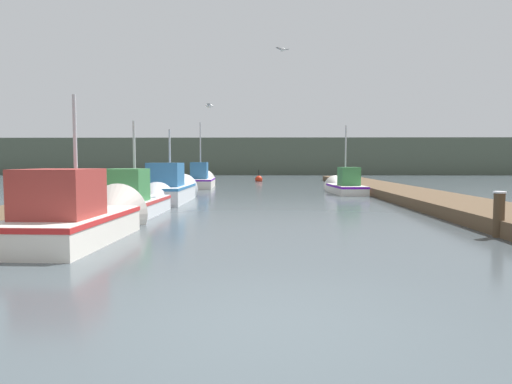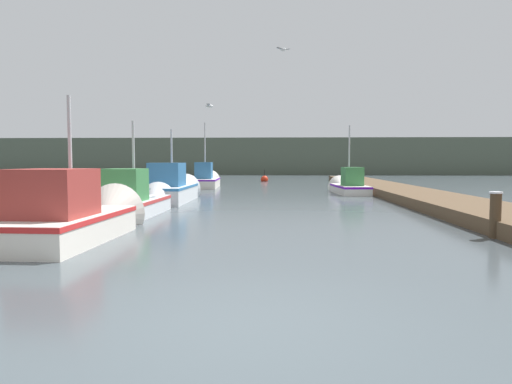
% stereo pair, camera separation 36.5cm
% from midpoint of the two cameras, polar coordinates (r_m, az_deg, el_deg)
% --- Properties ---
extents(ground_plane, '(200.00, 200.00, 0.00)m').
position_cam_midpoint_polar(ground_plane, '(4.98, -0.72, -16.16)').
color(ground_plane, '#424C51').
extents(dock_left, '(2.71, 40.00, 0.38)m').
position_cam_midpoint_polar(dock_left, '(21.78, -16.85, -0.25)').
color(dock_left, brown).
rests_on(dock_left, ground_plane).
extents(dock_right, '(2.71, 40.00, 0.38)m').
position_cam_midpoint_polar(dock_right, '(21.69, 18.17, -0.30)').
color(dock_right, brown).
rests_on(dock_right, ground_plane).
extents(distant_shore_ridge, '(120.00, 16.00, 4.55)m').
position_cam_midpoint_polar(distant_shore_ridge, '(63.60, 0.90, 4.41)').
color(distant_shore_ridge, '#4C5647').
rests_on(distant_shore_ridge, ground_plane).
extents(fishing_boat_0, '(1.87, 4.70, 3.61)m').
position_cam_midpoint_polar(fishing_boat_0, '(10.76, -21.87, -2.88)').
color(fishing_boat_0, silver).
rests_on(fishing_boat_0, ground_plane).
extents(fishing_boat_1, '(1.53, 5.28, 3.37)m').
position_cam_midpoint_polar(fishing_boat_1, '(15.07, -15.30, -1.12)').
color(fishing_boat_1, silver).
rests_on(fishing_boat_1, ground_plane).
extents(fishing_boat_2, '(1.62, 5.33, 3.44)m').
position_cam_midpoint_polar(fishing_boat_2, '(19.83, -11.06, 0.42)').
color(fishing_boat_2, silver).
rests_on(fishing_boat_2, ground_plane).
extents(fishing_boat_3, '(1.63, 4.61, 3.97)m').
position_cam_midpoint_polar(fishing_boat_3, '(24.67, 10.53, 0.77)').
color(fishing_boat_3, silver).
rests_on(fishing_boat_3, ground_plane).
extents(fishing_boat_4, '(1.88, 5.10, 4.66)m').
position_cam_midpoint_polar(fishing_boat_4, '(29.93, -7.24, 1.49)').
color(fishing_boat_4, silver).
rests_on(fishing_boat_4, ground_plane).
extents(mooring_piling_0, '(0.36, 0.36, 1.05)m').
position_cam_midpoint_polar(mooring_piling_0, '(26.64, -10.88, 1.30)').
color(mooring_piling_0, '#473523').
rests_on(mooring_piling_0, ground_plane).
extents(mooring_piling_1, '(0.33, 0.33, 1.19)m').
position_cam_midpoint_polar(mooring_piling_1, '(26.43, -10.69, 1.44)').
color(mooring_piling_1, '#473523').
rests_on(mooring_piling_1, ground_plane).
extents(mooring_piling_2, '(0.27, 0.27, 1.03)m').
position_cam_midpoint_polar(mooring_piling_2, '(11.46, 27.29, -2.47)').
color(mooring_piling_2, '#473523').
rests_on(mooring_piling_2, ground_plane).
extents(mooring_piling_3, '(0.29, 0.29, 1.15)m').
position_cam_midpoint_polar(mooring_piling_3, '(15.87, -19.41, -0.38)').
color(mooring_piling_3, '#473523').
rests_on(mooring_piling_3, ground_plane).
extents(channel_buoy, '(0.62, 0.62, 1.12)m').
position_cam_midpoint_polar(channel_buoy, '(38.05, 0.07, 1.60)').
color(channel_buoy, red).
rests_on(channel_buoy, ground_plane).
extents(seagull_lead, '(0.52, 0.40, 0.12)m').
position_cam_midpoint_polar(seagull_lead, '(18.02, 2.73, 17.36)').
color(seagull_lead, white).
extents(seagull_1, '(0.29, 0.55, 0.12)m').
position_cam_midpoint_polar(seagull_1, '(16.26, -6.54, 10.65)').
color(seagull_1, white).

